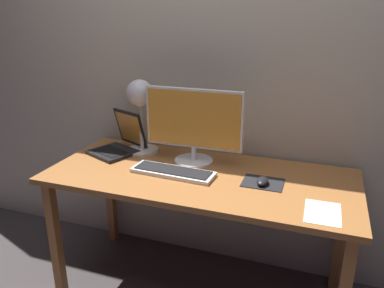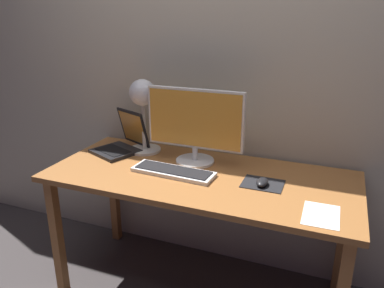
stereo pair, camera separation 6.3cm
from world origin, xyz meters
name	(u,v)px [view 1 (the left image)]	position (x,y,z in m)	size (l,w,h in m)	color
back_wall	(223,57)	(0.00, 0.40, 1.30)	(4.80, 0.06, 2.60)	#B2A893
desk	(200,188)	(0.00, 0.00, 0.66)	(1.60, 0.70, 0.74)	#935B2D
monitor	(194,123)	(-0.08, 0.14, 0.97)	(0.55, 0.22, 0.42)	silver
keyboard_main	(173,172)	(-0.13, -0.05, 0.75)	(0.45, 0.16, 0.03)	silver
laptop	(121,141)	(-0.56, 0.17, 0.81)	(0.33, 0.36, 0.24)	black
desk_lamp	(140,102)	(-0.44, 0.20, 1.05)	(0.19, 0.19, 0.44)	beige
mousepad	(263,183)	(0.33, 0.00, 0.74)	(0.20, 0.16, 0.00)	black
mouse	(262,181)	(0.33, -0.02, 0.76)	(0.06, 0.10, 0.03)	black
paper_sheet_near_mouse	(323,213)	(0.62, -0.21, 0.74)	(0.15, 0.21, 0.00)	white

